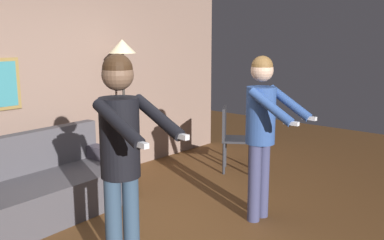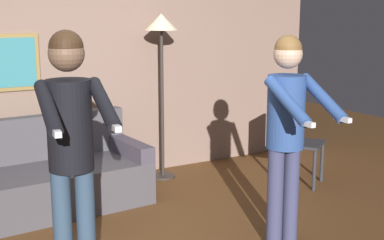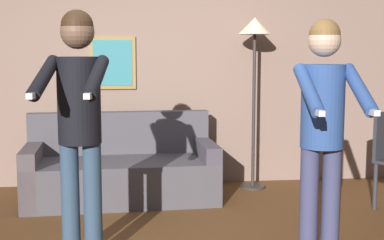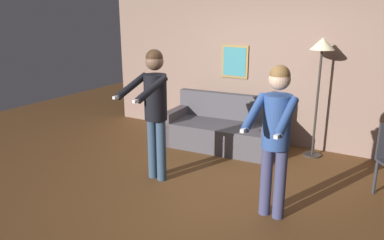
% 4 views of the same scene
% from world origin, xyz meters
% --- Properties ---
extents(ground_plane, '(12.00, 12.00, 0.00)m').
position_xyz_m(ground_plane, '(0.00, 0.00, 0.00)').
color(ground_plane, brown).
extents(back_wall_assembly, '(6.40, 0.09, 2.60)m').
position_xyz_m(back_wall_assembly, '(-0.01, 2.11, 1.30)').
color(back_wall_assembly, '#876A5C').
rests_on(back_wall_assembly, ground_plane).
extents(couch, '(1.95, 0.97, 0.87)m').
position_xyz_m(couch, '(-0.50, 1.43, 0.28)').
color(couch, '#4C484E').
rests_on(couch, ground_plane).
extents(torchiere_lamp, '(0.36, 0.36, 1.87)m').
position_xyz_m(torchiere_lamp, '(0.94, 1.77, 1.59)').
color(torchiere_lamp, '#332D28').
rests_on(torchiere_lamp, ground_plane).
extents(person_standing_left, '(0.49, 0.74, 1.78)m').
position_xyz_m(person_standing_left, '(-0.74, -0.20, 1.09)').
color(person_standing_left, '#324861').
rests_on(person_standing_left, ground_plane).
extents(person_standing_right, '(0.45, 0.68, 1.72)m').
position_xyz_m(person_standing_right, '(0.95, -0.37, 1.04)').
color(person_standing_right, '#3D3F63').
rests_on(person_standing_right, ground_plane).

